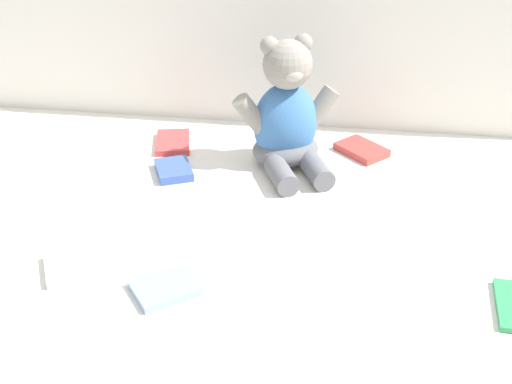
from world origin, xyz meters
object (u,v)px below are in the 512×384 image
book_case_3 (362,150)px  teddy_bear (287,119)px  book_case_0 (165,288)px  book_case_1 (174,170)px  book_case_5 (71,266)px  book_case_4 (173,142)px

book_case_3 → teddy_bear: bearing=-22.1°
book_case_0 → book_case_3: 0.66m
book_case_3 → book_case_1: bearing=-24.9°
book_case_5 → book_case_4: bearing=-123.2°
book_case_0 → book_case_1: book_case_1 is taller
book_case_3 → book_case_5: 0.74m
book_case_3 → book_case_0: bearing=13.7°
book_case_1 → book_case_5: bearing=51.8°
teddy_bear → book_case_0: bearing=-131.1°
book_case_5 → book_case_1: bearing=-131.1°
book_case_3 → book_case_4: 0.45m
book_case_1 → book_case_5: (-0.09, -0.37, -0.00)m
book_case_5 → book_case_0: bearing=142.7°
teddy_bear → book_case_3: teddy_bear is taller
book_case_0 → book_case_4: book_case_4 is taller
book_case_0 → teddy_bear: bearing=125.1°
book_case_3 → book_case_5: book_case_3 is taller
teddy_bear → book_case_5: teddy_bear is taller
book_case_0 → book_case_3: (0.33, 0.57, 0.00)m
book_case_1 → book_case_4: (-0.04, 0.14, -0.00)m
teddy_bear → book_case_5: 0.58m
book_case_5 → teddy_bear: bearing=-153.3°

